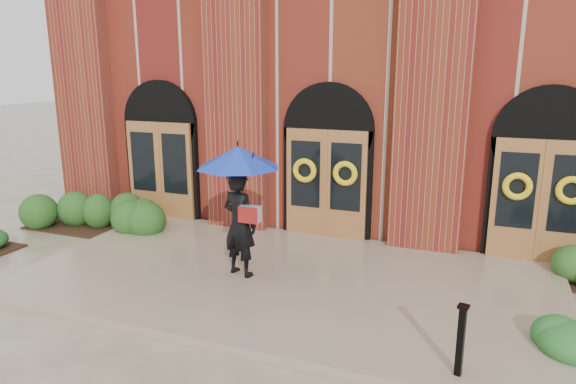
% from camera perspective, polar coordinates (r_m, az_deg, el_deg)
% --- Properties ---
extents(ground, '(90.00, 90.00, 0.00)m').
position_cam_1_polar(ground, '(9.85, -0.57, -10.38)').
color(ground, tan).
rests_on(ground, ground).
extents(landing, '(10.00, 5.30, 0.15)m').
position_cam_1_polar(landing, '(9.94, -0.25, -9.65)').
color(landing, gray).
rests_on(landing, ground).
extents(church_building, '(16.20, 12.53, 7.00)m').
position_cam_1_polar(church_building, '(17.46, 10.26, 11.85)').
color(church_building, maroon).
rests_on(church_building, ground).
extents(man_with_umbrella, '(1.90, 1.90, 2.48)m').
position_cam_1_polar(man_with_umbrella, '(9.49, -5.48, 0.65)').
color(man_with_umbrella, black).
rests_on(man_with_umbrella, landing).
extents(metal_post, '(0.16, 0.16, 0.98)m').
position_cam_1_polar(metal_post, '(7.13, 18.65, -15.20)').
color(metal_post, black).
rests_on(metal_post, landing).
extents(hedge_wall_left, '(3.28, 1.31, 0.84)m').
position_cam_1_polar(hedge_wall_left, '(13.91, -20.52, -2.14)').
color(hedge_wall_left, '#214818').
rests_on(hedge_wall_left, ground).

